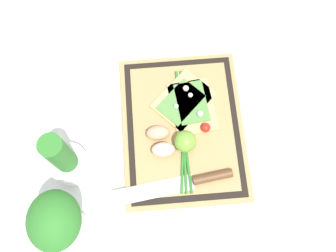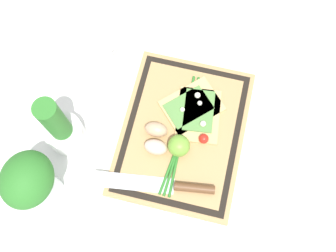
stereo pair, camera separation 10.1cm
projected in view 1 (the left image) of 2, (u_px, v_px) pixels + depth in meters
ground_plane at (183, 129)px, 1.05m from camera, size 6.00×6.00×0.00m
cutting_board at (183, 128)px, 1.04m from camera, size 0.41×0.32×0.02m
pizza_slice_near at (193, 106)px, 1.04m from camera, size 0.16×0.13×0.02m
pizza_slice_far at (183, 100)px, 1.04m from camera, size 0.18×0.18×0.02m
knife at (193, 181)px, 0.97m from camera, size 0.07×0.30×0.02m
egg_brown at (158, 133)px, 1.00m from camera, size 0.04×0.06×0.04m
egg_pink at (163, 150)px, 0.99m from camera, size 0.04×0.06×0.04m
lime at (185, 141)px, 0.98m from camera, size 0.06×0.06×0.06m
cherry_tomato_red at (206, 128)px, 1.01m from camera, size 0.03×0.03×0.03m
scallion_bunch at (184, 129)px, 1.02m from camera, size 0.33×0.05×0.01m
herb_pot at (66, 161)px, 0.94m from camera, size 0.10×0.10×0.22m
sauce_jar at (85, 75)px, 1.05m from camera, size 0.07×0.07×0.11m
herb_glass at (59, 222)px, 0.84m from camera, size 0.13×0.11×0.22m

